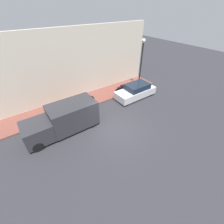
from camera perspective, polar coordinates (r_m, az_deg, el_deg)
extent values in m
plane|color=#2D2D33|center=(11.45, 1.25, -6.69)|extent=(60.00, 60.00, 0.00)
cube|color=brown|center=(14.88, -10.22, 4.33)|extent=(2.46, 16.46, 0.10)
cube|color=beige|center=(14.73, -14.09, 16.88)|extent=(0.30, 16.46, 6.28)
cube|color=silver|center=(15.25, 8.83, 7.34)|extent=(1.71, 4.16, 0.70)
cube|color=#192333|center=(15.09, 9.63, 9.58)|extent=(1.50, 2.29, 0.53)
cylinder|color=black|center=(13.93, 5.86, 3.55)|extent=(0.20, 0.60, 0.60)
cylinder|color=black|center=(14.89, 2.20, 6.07)|extent=(0.20, 0.60, 0.60)
cylinder|color=black|center=(16.00, 14.87, 7.12)|extent=(0.20, 0.60, 0.60)
cylinder|color=black|center=(16.84, 11.18, 9.21)|extent=(0.20, 0.60, 0.60)
cube|color=#2D2D33|center=(11.37, -14.63, -1.00)|extent=(1.92, 3.35, 1.89)
cube|color=#2D2D33|center=(11.22, -26.51, -6.73)|extent=(1.83, 1.80, 1.32)
cube|color=#192333|center=(11.00, -28.35, -5.79)|extent=(1.63, 0.99, 0.53)
cylinder|color=black|center=(10.93, -26.34, -11.79)|extent=(0.22, 0.68, 0.68)
cylinder|color=black|center=(12.19, -28.13, -6.72)|extent=(0.22, 0.68, 0.68)
cylinder|color=black|center=(11.57, -7.51, -4.29)|extent=(0.22, 0.68, 0.68)
cylinder|color=black|center=(12.76, -11.15, -0.26)|extent=(0.22, 0.68, 0.68)
cube|color=black|center=(15.87, 3.81, 9.05)|extent=(0.30, 0.96, 0.40)
cube|color=black|center=(15.83, 4.23, 10.01)|extent=(0.27, 0.52, 0.12)
cylinder|color=black|center=(15.61, 1.99, 7.94)|extent=(0.10, 0.56, 0.56)
cylinder|color=black|center=(16.30, 5.52, 9.11)|extent=(0.10, 0.56, 0.56)
cube|color=#B21E1E|center=(13.92, -10.29, 4.58)|extent=(0.30, 1.01, 0.45)
cube|color=black|center=(13.82, -9.91, 5.75)|extent=(0.27, 0.55, 0.12)
cylinder|color=black|center=(13.82, -12.47, 3.16)|extent=(0.10, 0.67, 0.67)
cylinder|color=black|center=(14.23, -8.02, 4.77)|extent=(0.10, 0.67, 0.67)
cylinder|color=black|center=(16.55, 10.90, 16.81)|extent=(0.12, 0.12, 4.66)
sphere|color=silver|center=(15.92, 11.99, 25.08)|extent=(0.38, 0.38, 0.38)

